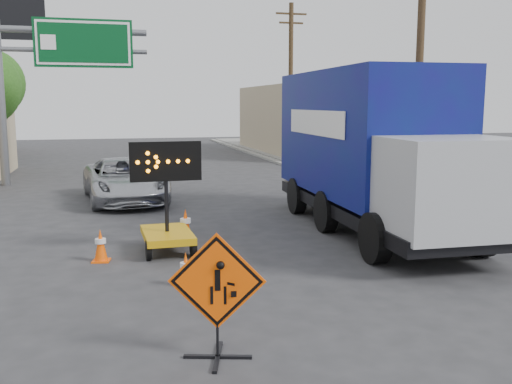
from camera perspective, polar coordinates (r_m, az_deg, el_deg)
name	(u,v)px	position (r m, az deg, el deg)	size (l,w,h in m)	color
ground	(277,337)	(8.67, 2.10, -14.32)	(100.00, 100.00, 0.00)	#2D2D30
curb_right	(337,182)	(24.78, 8.09, 0.99)	(0.40, 60.00, 0.12)	gray
sidewalk_right	(385,180)	(25.74, 12.82, 1.19)	(4.00, 60.00, 0.15)	gray
building_right_far	(332,119)	(40.64, 7.57, 7.21)	(10.00, 14.00, 4.60)	tan
highway_gantry	(51,63)	(25.73, -19.78, 12.04)	(6.18, 0.38, 6.90)	slate
utility_pole_near	(419,65)	(20.46, 16.02, 12.09)	(1.80, 0.26, 9.00)	#42301C
utility_pole_far	(291,81)	(33.29, 3.49, 11.03)	(1.80, 0.26, 9.00)	#42301C
construction_sign	(217,293)	(7.70, -3.92, -10.06)	(1.27, 0.91, 1.74)	black
arrow_board	(167,227)	(13.34, -8.89, -3.48)	(1.62, 1.83, 2.56)	#C4900A
pickup_truck	(124,180)	(20.50, -13.03, 1.19)	(2.52, 5.46, 1.52)	#B5B8BD
box_truck	(372,159)	(15.59, 11.55, 3.27)	(3.12, 9.10, 4.29)	black
cone_a	(186,269)	(10.86, -7.03, -7.69)	(0.36, 0.36, 0.66)	#FF5305
cone_b	(101,245)	(12.89, -15.28, -5.16)	(0.43, 0.43, 0.72)	#FF5305
cone_c	(186,225)	(14.36, -7.06, -3.29)	(0.42, 0.42, 0.82)	#FF5305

